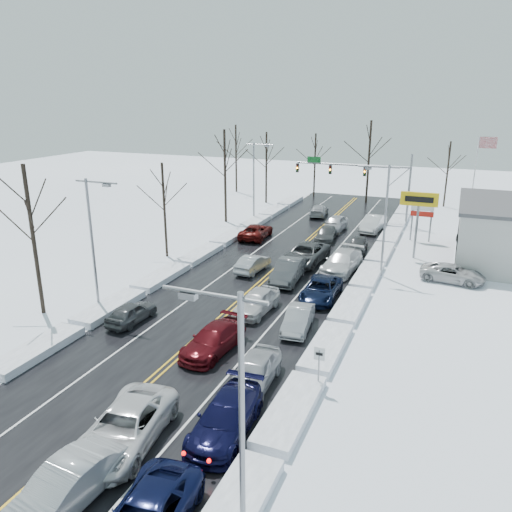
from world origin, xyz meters
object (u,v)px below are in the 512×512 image
at_px(tires_plus_sign, 419,204).
at_px(oncoming_car_0, 253,271).
at_px(traffic_signal_mast, 364,175).
at_px(flagpole, 476,174).

height_order(tires_plus_sign, oncoming_car_0, tires_plus_sign).
xyz_separation_m(traffic_signal_mast, oncoming_car_0, (-5.04, -20.89, -5.48)).
distance_m(traffic_signal_mast, oncoming_car_0, 22.18).
height_order(traffic_signal_mast, tires_plus_sign, traffic_signal_mast).
bearing_deg(flagpole, tires_plus_sign, -108.44).
distance_m(tires_plus_sign, oncoming_car_0, 15.82).
relative_size(traffic_signal_mast, oncoming_car_0, 3.18).
xyz_separation_m(traffic_signal_mast, tires_plus_sign, (7.05, -12.00, -0.49)).
height_order(traffic_signal_mast, oncoming_car_0, traffic_signal_mast).
bearing_deg(traffic_signal_mast, oncoming_car_0, -103.56).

